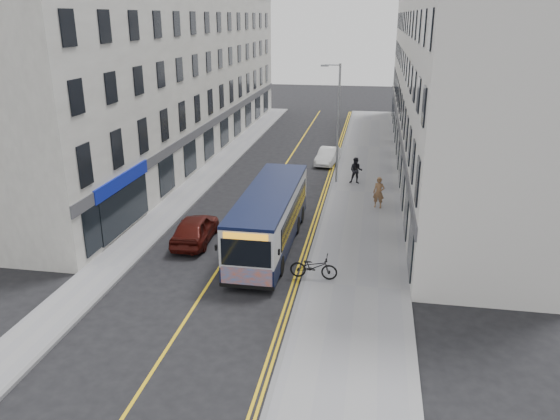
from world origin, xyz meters
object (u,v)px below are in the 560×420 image
at_px(car_maroon, 195,229).
at_px(bicycle, 314,267).
at_px(pedestrian_far, 356,171).
at_px(streetlamp, 337,120).
at_px(city_bus, 270,216).
at_px(pedestrian_near, 379,193).
at_px(car_white, 328,156).

bearing_deg(car_maroon, bicycle, 150.72).
bearing_deg(pedestrian_far, streetlamp, 177.87).
xyz_separation_m(streetlamp, bicycle, (0.23, -14.81, -3.72)).
height_order(streetlamp, bicycle, streetlamp).
distance_m(pedestrian_far, car_maroon, 13.70).
relative_size(city_bus, pedestrian_near, 5.48).
distance_m(bicycle, car_white, 20.00).
bearing_deg(car_white, pedestrian_far, -58.23).
distance_m(bicycle, car_maroon, 7.18).
xyz_separation_m(pedestrian_far, car_white, (-2.38, 5.30, -0.39)).
distance_m(pedestrian_far, car_white, 5.83).
relative_size(streetlamp, car_white, 2.12).
bearing_deg(pedestrian_near, pedestrian_far, 119.23).
xyz_separation_m(pedestrian_near, car_white, (-3.91, 10.07, -0.42)).
bearing_deg(streetlamp, car_maroon, -118.07).
bearing_deg(pedestrian_near, city_bus, -117.20).
bearing_deg(streetlamp, pedestrian_far, -6.31).
bearing_deg(streetlamp, bicycle, -89.11).
distance_m(streetlamp, car_maroon, 13.61).
relative_size(city_bus, car_white, 2.69).
xyz_separation_m(city_bus, pedestrian_near, (5.27, 6.59, -0.56)).
bearing_deg(bicycle, car_white, 4.99).
bearing_deg(car_maroon, car_white, -109.69).
relative_size(bicycle, car_white, 0.55).
xyz_separation_m(streetlamp, car_white, (-0.97, 5.15, -3.76)).
bearing_deg(pedestrian_near, car_maroon, -132.44).
height_order(pedestrian_near, car_white, pedestrian_near).
height_order(pedestrian_far, car_maroon, pedestrian_far).
bearing_deg(car_white, streetlamp, -71.71).
height_order(streetlamp, pedestrian_far, streetlamp).
relative_size(bicycle, car_maroon, 0.49).
height_order(pedestrian_far, car_white, pedestrian_far).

